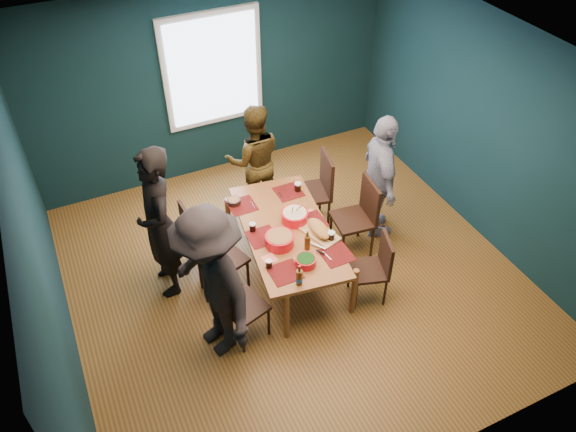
# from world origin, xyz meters

# --- Properties ---
(room) EXTENTS (5.01, 5.01, 2.71)m
(room) POSITION_xyz_m (0.00, 0.27, 1.37)
(room) COLOR olive
(room) RESTS_ON ground
(dining_table) EXTENTS (1.16, 1.94, 0.70)m
(dining_table) POSITION_xyz_m (-0.04, 0.08, 0.63)
(dining_table) COLOR #95592C
(dining_table) RESTS_ON floor
(chair_left_far) EXTENTS (0.44, 0.44, 0.91)m
(chair_left_far) POSITION_xyz_m (-0.93, 0.63, 0.53)
(chair_left_far) COLOR black
(chair_left_far) RESTS_ON floor
(chair_left_mid) EXTENTS (0.56, 0.56, 0.99)m
(chair_left_mid) POSITION_xyz_m (-0.89, 0.13, 0.58)
(chair_left_mid) COLOR black
(chair_left_mid) RESTS_ON floor
(chair_left_near) EXTENTS (0.50, 0.50, 0.89)m
(chair_left_near) POSITION_xyz_m (-0.90, -0.56, 0.52)
(chair_left_near) COLOR black
(chair_left_near) RESTS_ON floor
(chair_right_far) EXTENTS (0.55, 0.55, 1.03)m
(chair_right_far) POSITION_xyz_m (0.70, 0.75, 0.60)
(chair_right_far) COLOR black
(chair_right_far) RESTS_ON floor
(chair_right_mid) EXTENTS (0.50, 0.50, 0.99)m
(chair_right_mid) POSITION_xyz_m (0.93, 0.10, 0.58)
(chair_right_mid) COLOR black
(chair_right_mid) RESTS_ON floor
(chair_right_near) EXTENTS (0.48, 0.48, 0.85)m
(chair_right_near) POSITION_xyz_m (0.69, -0.65, 0.50)
(chair_right_near) COLOR black
(chair_right_near) RESTS_ON floor
(person_far_left) EXTENTS (0.47, 0.69, 1.86)m
(person_far_left) POSITION_xyz_m (-1.35, 0.50, 0.93)
(person_far_left) COLOR black
(person_far_left) RESTS_ON floor
(person_back) EXTENTS (0.86, 0.74, 1.53)m
(person_back) POSITION_xyz_m (0.11, 1.38, 0.77)
(person_back) COLOR black
(person_back) RESTS_ON floor
(person_right) EXTENTS (0.67, 1.05, 1.67)m
(person_right) POSITION_xyz_m (1.29, 0.30, 0.83)
(person_right) COLOR white
(person_right) RESTS_ON floor
(person_near_left) EXTENTS (0.92, 1.29, 1.80)m
(person_near_left) POSITION_xyz_m (-1.14, -0.53, 0.90)
(person_near_left) COLOR black
(person_near_left) RESTS_ON floor
(bowl_salad) EXTENTS (0.31, 0.31, 0.13)m
(bowl_salad) POSITION_xyz_m (-0.22, -0.11, 0.77)
(bowl_salad) COLOR red
(bowl_salad) RESTS_ON dining_table
(bowl_dumpling) EXTENTS (0.30, 0.30, 0.28)m
(bowl_dumpling) POSITION_xyz_m (0.10, 0.18, 0.76)
(bowl_dumpling) COLOR red
(bowl_dumpling) RESTS_ON dining_table
(bowl_herbs) EXTENTS (0.22, 0.22, 0.10)m
(bowl_herbs) POSITION_xyz_m (-0.10, -0.50, 0.75)
(bowl_herbs) COLOR red
(bowl_herbs) RESTS_ON dining_table
(cutting_board) EXTENTS (0.37, 0.60, 0.13)m
(cutting_board) POSITION_xyz_m (0.24, -0.14, 0.75)
(cutting_board) COLOR tan
(cutting_board) RESTS_ON dining_table
(small_bowl) EXTENTS (0.16, 0.16, 0.07)m
(small_bowl) POSITION_xyz_m (-0.42, 0.75, 0.73)
(small_bowl) COLOR black
(small_bowl) RESTS_ON dining_table
(beer_bottle_a) EXTENTS (0.07, 0.07, 0.26)m
(beer_bottle_a) POSITION_xyz_m (-0.28, -0.71, 0.79)
(beer_bottle_a) COLOR #4A2C0D
(beer_bottle_a) RESTS_ON dining_table
(beer_bottle_b) EXTENTS (0.06, 0.06, 0.24)m
(beer_bottle_b) POSITION_xyz_m (0.02, -0.29, 0.79)
(beer_bottle_b) COLOR #4A2C0D
(beer_bottle_b) RESTS_ON dining_table
(cola_glass_a) EXTENTS (0.07, 0.07, 0.10)m
(cola_glass_a) POSITION_xyz_m (-0.47, -0.37, 0.75)
(cola_glass_a) COLOR black
(cola_glass_a) RESTS_ON dining_table
(cola_glass_b) EXTENTS (0.08, 0.08, 0.11)m
(cola_glass_b) POSITION_xyz_m (0.32, -0.28, 0.76)
(cola_glass_b) COLOR black
(cola_glass_b) RESTS_ON dining_table
(cola_glass_c) EXTENTS (0.08, 0.08, 0.12)m
(cola_glass_c) POSITION_xyz_m (0.37, 0.65, 0.76)
(cola_glass_c) COLOR black
(cola_glass_c) RESTS_ON dining_table
(cola_glass_d) EXTENTS (0.08, 0.08, 0.10)m
(cola_glass_d) POSITION_xyz_m (-0.40, 0.22, 0.75)
(cola_glass_d) COLOR black
(cola_glass_d) RESTS_ON dining_table
(napkin_a) EXTENTS (0.20, 0.20, 0.00)m
(napkin_a) POSITION_xyz_m (0.31, 0.19, 0.70)
(napkin_a) COLOR #FE756B
(napkin_a) RESTS_ON dining_table
(napkin_b) EXTENTS (0.16, 0.16, 0.00)m
(napkin_b) POSITION_xyz_m (-0.41, -0.26, 0.70)
(napkin_b) COLOR #FE756B
(napkin_b) RESTS_ON dining_table
(napkin_c) EXTENTS (0.14, 0.14, 0.00)m
(napkin_c) POSITION_xyz_m (0.34, -0.57, 0.70)
(napkin_c) COLOR #FE756B
(napkin_c) RESTS_ON dining_table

